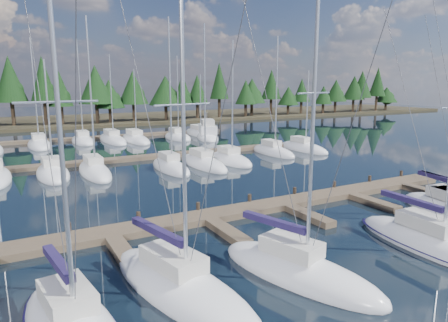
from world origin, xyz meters
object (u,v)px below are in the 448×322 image
main_dock (209,220)px  front_sailboat_3 (298,271)px  front_sailboat_2 (179,286)px  front_sailboat_4 (433,244)px  motor_yacht_right (208,135)px

main_dock → front_sailboat_3: front_sailboat_3 is taller
front_sailboat_2 → front_sailboat_4: front_sailboat_2 is taller
main_dock → motor_yacht_right: bearing=63.8°
front_sailboat_3 → motor_yacht_right: bearing=68.6°
main_dock → front_sailboat_3: size_ratio=2.96×
front_sailboat_3 → front_sailboat_4: (8.18, -1.00, -0.02)m
front_sailboat_2 → front_sailboat_3: front_sailboat_3 is taller
front_sailboat_2 → motor_yacht_right: front_sailboat_2 is taller
main_dock → front_sailboat_3: bearing=-87.8°
main_dock → front_sailboat_4: bearing=-47.3°
front_sailboat_2 → front_sailboat_4: 13.55m
front_sailboat_3 → front_sailboat_4: size_ratio=1.10×
main_dock → front_sailboat_2: bearing=-125.1°
motor_yacht_right → front_sailboat_2: bearing=-117.8°
front_sailboat_2 → motor_yacht_right: (22.10, 41.87, 0.25)m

